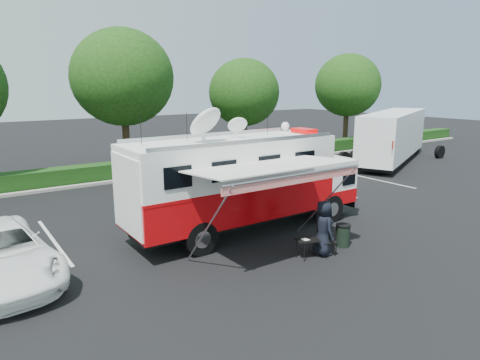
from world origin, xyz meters
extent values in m
plane|color=black|center=(0.00, 0.00, 0.00)|extent=(120.00, 120.00, 0.00)
cube|color=#9E998E|center=(4.00, 11.00, 0.07)|extent=(60.00, 0.35, 0.15)
cube|color=black|center=(4.00, 11.90, 0.50)|extent=(60.00, 1.20, 1.00)
cylinder|color=black|center=(0.00, 13.00, 2.40)|extent=(0.44, 0.44, 4.80)
ellipsoid|color=#14380F|center=(0.00, 13.00, 5.95)|extent=(6.14, 6.14, 5.84)
cylinder|color=black|center=(9.00, 13.00, 2.00)|extent=(0.44, 0.44, 4.00)
ellipsoid|color=#14380F|center=(9.00, 13.00, 4.96)|extent=(5.12, 5.12, 4.86)
cylinder|color=black|center=(20.00, 13.00, 2.20)|extent=(0.44, 0.44, 4.40)
ellipsoid|color=#14380F|center=(20.00, 13.00, 5.46)|extent=(5.63, 5.63, 5.35)
cube|color=silver|center=(-6.50, 3.00, 0.00)|extent=(0.12, 5.50, 0.01)
cube|color=silver|center=(-0.50, 3.00, 0.00)|extent=(0.12, 5.50, 0.01)
cube|color=silver|center=(5.50, 3.00, 0.00)|extent=(0.12, 5.50, 0.01)
cube|color=silver|center=(11.50, 3.00, 0.00)|extent=(0.12, 5.50, 0.01)
cube|color=black|center=(0.00, 0.00, 0.58)|extent=(9.02, 1.47, 0.31)
cylinder|color=black|center=(3.36, -1.15, 0.58)|extent=(1.15, 0.34, 1.15)
cylinder|color=black|center=(3.36, 1.15, 0.58)|extent=(1.15, 0.34, 1.15)
cylinder|color=black|center=(-2.73, -1.15, 0.58)|extent=(1.15, 0.34, 1.15)
cylinder|color=black|center=(-2.73, 1.15, 0.58)|extent=(1.15, 0.34, 1.15)
cube|color=silver|center=(4.77, 0.00, 0.63)|extent=(0.21, 2.62, 0.42)
cube|color=white|center=(3.99, 0.00, 1.63)|extent=(1.47, 2.62, 1.78)
cube|color=#BF070B|center=(3.99, 0.00, 1.00)|extent=(1.49, 2.64, 0.58)
cube|color=black|center=(4.67, 0.00, 1.94)|extent=(0.13, 2.32, 0.73)
cube|color=#BF070B|center=(-0.73, 0.00, 1.36)|extent=(7.97, 2.62, 1.26)
cube|color=#BF070B|center=(-0.73, 0.00, 1.99)|extent=(7.99, 2.64, 0.10)
cube|color=white|center=(-0.73, 0.00, 2.78)|extent=(7.97, 2.62, 1.47)
cube|color=white|center=(-0.73, 0.00, 3.56)|extent=(7.97, 2.62, 0.08)
cube|color=#CC0505|center=(2.83, 0.00, 3.70)|extent=(0.58, 1.00, 0.17)
sphere|color=white|center=(2.73, 1.05, 3.81)|extent=(0.36, 0.36, 0.36)
ellipsoid|color=white|center=(-1.89, -0.16, 4.30)|extent=(1.26, 1.26, 0.38)
ellipsoid|color=white|center=(-0.31, 0.21, 4.09)|extent=(0.73, 0.73, 0.21)
cylinder|color=black|center=(-3.99, 0.42, 4.09)|extent=(0.02, 0.02, 1.05)
cylinder|color=black|center=(-2.31, 0.42, 4.09)|extent=(0.02, 0.02, 1.05)
cylinder|color=black|center=(1.26, 0.42, 4.09)|extent=(0.02, 0.02, 1.05)
cube|color=silver|center=(-0.94, -2.57, 3.04)|extent=(5.24, 2.51, 0.22)
cube|color=red|center=(-0.94, -3.81, 2.85)|extent=(5.24, 0.04, 0.29)
cylinder|color=#B2B2B7|center=(-0.94, -3.83, 2.98)|extent=(5.24, 0.07, 0.07)
cylinder|color=#B2B2B7|center=(-3.32, -2.64, 1.50)|extent=(0.05, 2.70, 3.03)
cylinder|color=#B2B2B7|center=(1.43, -2.64, 1.50)|extent=(0.05, 2.70, 3.03)
imported|color=white|center=(-8.48, 0.48, 0.00)|extent=(3.22, 6.03, 1.61)
imported|color=black|center=(0.61, -3.45, 0.00)|extent=(0.77, 1.02, 1.86)
cube|color=black|center=(0.02, -3.34, 0.61)|extent=(0.88, 0.75, 0.03)
cylinder|color=black|center=(-0.29, -3.53, 0.30)|extent=(0.02, 0.02, 0.61)
cylinder|color=black|center=(-0.29, -3.15, 0.30)|extent=(0.02, 0.02, 0.61)
cylinder|color=black|center=(0.32, -3.53, 0.30)|extent=(0.02, 0.02, 0.61)
cylinder|color=black|center=(0.32, -3.15, 0.30)|extent=(0.02, 0.02, 0.61)
cube|color=silver|center=(-0.03, -3.29, 0.63)|extent=(0.19, 0.26, 0.01)
cube|color=black|center=(0.75, -3.57, 0.47)|extent=(0.62, 0.62, 0.04)
cube|color=black|center=(0.75, -3.33, 0.73)|extent=(0.45, 0.23, 0.52)
cylinder|color=black|center=(0.56, -3.75, 0.24)|extent=(0.02, 0.02, 0.47)
cylinder|color=black|center=(0.56, -3.38, 0.24)|extent=(0.02, 0.02, 0.47)
cylinder|color=black|center=(0.94, -3.75, 0.24)|extent=(0.02, 0.02, 0.47)
cylinder|color=black|center=(0.94, -3.38, 0.24)|extent=(0.02, 0.02, 0.47)
cylinder|color=black|center=(1.75, -3.30, 0.37)|extent=(0.49, 0.49, 0.75)
cylinder|color=black|center=(1.75, -3.30, 0.77)|extent=(0.53, 0.53, 0.04)
cube|color=white|center=(17.31, 6.10, 2.05)|extent=(11.67, 7.17, 3.13)
cube|color=#B20C0C|center=(17.31, 4.86, 2.05)|extent=(10.12, 4.74, 0.49)
cube|color=black|center=(17.31, 6.10, 0.34)|extent=(10.66, 6.49, 0.29)
cylinder|color=black|center=(13.40, 5.03, 0.49)|extent=(0.98, 0.29, 0.98)
cylinder|color=black|center=(13.40, 7.18, 0.49)|extent=(0.98, 0.29, 0.98)
cylinder|color=black|center=(14.57, 5.03, 0.49)|extent=(0.98, 0.29, 0.98)
cylinder|color=black|center=(14.57, 7.18, 0.49)|extent=(0.98, 0.29, 0.98)
cylinder|color=black|center=(21.71, 5.03, 0.49)|extent=(0.98, 0.29, 0.98)
cylinder|color=black|center=(21.71, 7.18, 0.49)|extent=(0.98, 0.29, 0.98)
camera|label=1|loc=(-9.25, -12.89, 5.56)|focal=32.00mm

